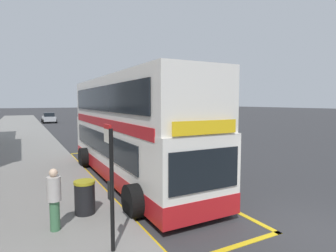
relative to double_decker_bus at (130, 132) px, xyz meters
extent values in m
plane|color=#333335|center=(2.46, 24.91, -2.06)|extent=(260.00, 260.00, 0.00)
cube|color=gray|center=(-4.54, 24.91, -1.99)|extent=(6.00, 76.00, 0.14)
cube|color=white|center=(0.01, 0.01, -0.71)|extent=(2.46, 11.17, 2.30)
cube|color=white|center=(0.01, 0.01, 1.39)|extent=(2.44, 10.94, 1.90)
cube|color=red|center=(0.01, 0.01, -1.56)|extent=(2.48, 11.19, 0.60)
cube|color=#B2191E|center=(0.01, 0.01, 0.46)|extent=(2.49, 10.27, 0.36)
cube|color=black|center=(-1.24, 0.41, -0.41)|extent=(0.04, 8.93, 0.90)
cube|color=black|center=(-1.24, 0.01, 1.44)|extent=(0.04, 9.83, 1.00)
cube|color=black|center=(0.01, -5.59, -0.46)|extent=(2.17, 0.04, 1.10)
cube|color=yellow|center=(0.01, -5.59, 0.66)|extent=(1.97, 0.04, 0.36)
cylinder|color=black|center=(-1.31, -4.01, -1.56)|extent=(0.56, 1.00, 1.00)
cylinder|color=black|center=(1.33, -4.01, -1.56)|extent=(0.56, 1.00, 1.00)
cylinder|color=black|center=(-1.31, 3.08, -1.56)|extent=(0.56, 1.00, 1.00)
cylinder|color=black|center=(1.33, 3.08, -1.56)|extent=(0.56, 1.00, 1.00)
cube|color=gold|center=(-1.46, 0.29, -2.06)|extent=(0.16, 14.02, 0.01)
cube|color=gold|center=(1.57, 0.29, -2.06)|extent=(0.16, 14.02, 0.01)
cube|color=gold|center=(0.05, -6.64, -2.06)|extent=(3.19, 0.16, 0.01)
cube|color=gold|center=(0.05, 7.22, -2.06)|extent=(3.19, 0.16, 0.01)
cylinder|color=black|center=(-2.51, -5.71, -0.59)|extent=(0.09, 0.09, 2.68)
cube|color=silver|center=(-2.51, -5.45, 0.57)|extent=(0.05, 0.42, 0.30)
cube|color=red|center=(-2.51, -5.45, 0.77)|extent=(0.05, 0.42, 0.10)
cube|color=black|center=(-2.51, -5.61, -0.62)|extent=(0.06, 0.28, 0.40)
cube|color=#196066|center=(7.07, 37.00, -1.40)|extent=(1.76, 4.20, 0.72)
cube|color=black|center=(7.07, 36.90, -0.74)|extent=(1.52, 1.90, 0.60)
cylinder|color=black|center=(6.13, 38.30, -1.76)|extent=(0.22, 0.60, 0.60)
cylinder|color=black|center=(8.00, 38.30, -1.76)|extent=(0.22, 0.60, 0.60)
cylinder|color=black|center=(6.13, 35.70, -1.76)|extent=(0.22, 0.60, 0.60)
cylinder|color=black|center=(8.00, 35.70, -1.76)|extent=(0.22, 0.60, 0.60)
cube|color=#B2B5BA|center=(-0.22, 36.76, -1.40)|extent=(1.76, 4.20, 0.72)
cube|color=black|center=(-0.22, 36.66, -0.74)|extent=(1.52, 1.90, 0.60)
cylinder|color=black|center=(-1.15, 38.06, -1.76)|extent=(0.22, 0.60, 0.60)
cylinder|color=black|center=(0.72, 38.06, -1.76)|extent=(0.22, 0.60, 0.60)
cylinder|color=black|center=(-1.15, 35.45, -1.76)|extent=(0.22, 0.60, 0.60)
cylinder|color=black|center=(0.72, 35.45, -1.76)|extent=(0.22, 0.60, 0.60)
cube|color=navy|center=(7.01, 28.32, -1.40)|extent=(1.76, 4.20, 0.72)
cube|color=black|center=(7.01, 28.22, -0.74)|extent=(1.52, 1.90, 0.60)
cylinder|color=black|center=(6.07, 29.62, -1.76)|extent=(0.22, 0.60, 0.60)
cylinder|color=black|center=(7.94, 29.62, -1.76)|extent=(0.22, 0.60, 0.60)
cylinder|color=black|center=(6.07, 27.01, -1.76)|extent=(0.22, 0.60, 0.60)
cylinder|color=black|center=(7.94, 27.01, -1.76)|extent=(0.22, 0.60, 0.60)
cylinder|color=#3F724C|center=(-3.51, -4.09, -1.54)|extent=(0.24, 0.24, 0.77)
cylinder|color=#B7B2AD|center=(-3.51, -4.09, -0.85)|extent=(0.34, 0.34, 0.61)
sphere|color=beige|center=(-3.51, -4.09, -0.44)|extent=(0.21, 0.21, 0.21)
cylinder|color=black|center=(-2.63, -3.35, -1.48)|extent=(0.58, 0.58, 0.88)
cylinder|color=#A5991E|center=(-2.63, -3.35, -1.00)|extent=(0.61, 0.61, 0.08)
camera|label=1|loc=(-4.16, -11.34, 1.31)|focal=29.52mm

